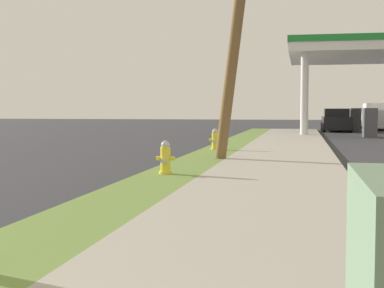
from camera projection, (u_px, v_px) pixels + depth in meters
name	position (u px, v px, depth m)	size (l,w,h in m)	color
fire_hydrant_second	(165.00, 159.00, 12.37)	(0.42, 0.38, 0.74)	yellow
fire_hydrant_third	(215.00, 140.00, 19.76)	(0.42, 0.37, 0.74)	yellow
car_black_by_near_pump	(336.00, 121.00, 38.51)	(1.96, 4.51, 1.57)	black
truck_white_at_forecourt	(379.00, 117.00, 41.94)	(2.29, 5.46, 1.97)	white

